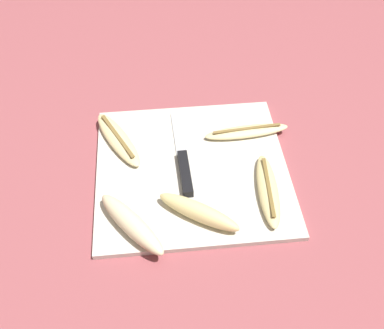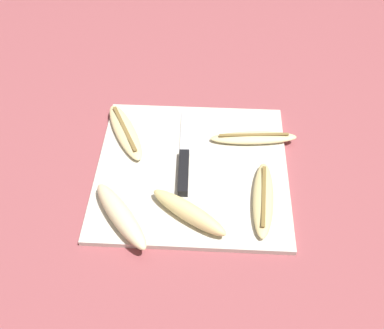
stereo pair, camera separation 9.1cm
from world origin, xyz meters
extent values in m
plane|color=#93474C|center=(0.00, 0.00, 0.00)|extent=(4.00, 4.00, 0.00)
cube|color=beige|center=(0.00, 0.00, 0.01)|extent=(0.39, 0.37, 0.01)
cube|color=black|center=(-0.02, -0.02, 0.02)|extent=(0.02, 0.11, 0.02)
cube|color=#B7BABF|center=(-0.02, 0.10, 0.01)|extent=(0.03, 0.13, 0.00)
ellipsoid|color=beige|center=(-0.15, 0.09, 0.02)|extent=(0.12, 0.18, 0.02)
cube|color=brown|center=(-0.15, 0.09, 0.03)|extent=(0.07, 0.14, 0.00)
ellipsoid|color=#DBC684|center=(0.14, -0.08, 0.02)|extent=(0.05, 0.18, 0.02)
cube|color=brown|center=(0.14, -0.08, 0.03)|extent=(0.02, 0.14, 0.00)
ellipsoid|color=beige|center=(-0.12, -0.14, 0.03)|extent=(0.14, 0.16, 0.04)
ellipsoid|color=beige|center=(0.13, 0.08, 0.02)|extent=(0.19, 0.05, 0.02)
cube|color=olive|center=(0.13, 0.08, 0.03)|extent=(0.15, 0.02, 0.00)
ellipsoid|color=#EDD689|center=(0.00, -0.12, 0.03)|extent=(0.16, 0.12, 0.04)
camera|label=1|loc=(-0.06, -0.60, 0.71)|focal=42.00mm
camera|label=2|loc=(0.03, -0.60, 0.71)|focal=42.00mm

